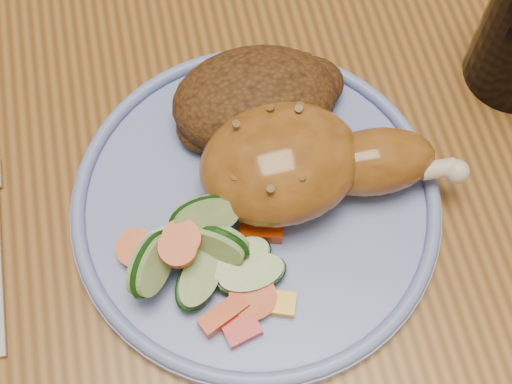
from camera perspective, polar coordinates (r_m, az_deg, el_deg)
ground at (r=1.26m, az=0.19°, el=-11.20°), size 4.00×4.00×0.00m
dining_table at (r=0.64m, az=0.36°, el=4.07°), size 0.90×1.40×0.75m
plate at (r=0.51m, az=0.00°, el=-1.03°), size 0.26×0.26×0.01m
plate_rim at (r=0.50m, az=0.00°, el=-0.50°), size 0.26×0.26×0.01m
chicken_leg at (r=0.49m, az=3.83°, el=2.34°), size 0.19×0.10×0.06m
rice_pilaf at (r=0.52m, az=0.16°, el=7.41°), size 0.13×0.09×0.05m
vegetable_pile at (r=0.47m, az=-4.06°, el=-5.30°), size 0.12×0.10×0.05m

